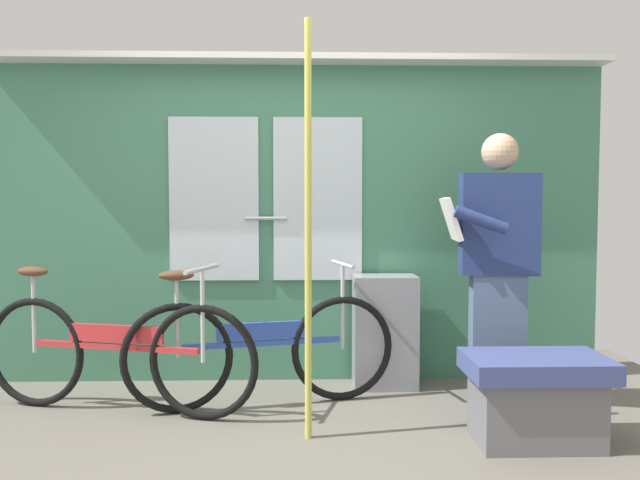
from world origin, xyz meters
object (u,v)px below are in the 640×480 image
bicycle_near_door (261,349)px  passenger_reading_newspaper (496,264)px  handrail_pole (308,232)px  trash_bin_by_wall (385,331)px  bench_seat_corner (536,397)px  bicycle_leaning_behind (114,353)px

bicycle_near_door → passenger_reading_newspaper: (1.40, -0.03, 0.51)m
bicycle_near_door → handrail_pole: 0.94m
passenger_reading_newspaper → bicycle_near_door: bearing=4.7°
passenger_reading_newspaper → trash_bin_by_wall: bearing=-29.4°
trash_bin_by_wall → handrail_pole: size_ratio=0.35×
bicycle_near_door → handrail_pole: (0.28, -0.53, 0.72)m
trash_bin_by_wall → bench_seat_corner: 1.22m
bicycle_leaning_behind → passenger_reading_newspaper: 2.30m
bicycle_leaning_behind → bench_seat_corner: (2.26, -0.55, -0.11)m
trash_bin_by_wall → bicycle_near_door: bearing=-153.3°
bicycle_leaning_behind → bicycle_near_door: bearing=21.1°
bicycle_near_door → trash_bin_by_wall: 0.89m
trash_bin_by_wall → handrail_pole: handrail_pole is taller
handrail_pole → passenger_reading_newspaper: bearing=23.8°
trash_bin_by_wall → bench_seat_corner: size_ratio=1.06×
bicycle_near_door → bicycle_leaning_behind: size_ratio=0.95×
bicycle_near_door → bicycle_leaning_behind: (-0.84, -0.09, 0.00)m
trash_bin_by_wall → handrail_pole: (-0.52, -0.93, 0.70)m
bicycle_leaning_behind → passenger_reading_newspaper: (2.24, 0.06, 0.50)m
passenger_reading_newspaper → bench_seat_corner: (0.02, -0.61, -0.62)m
passenger_reading_newspaper → handrail_pole: handrail_pole is taller
passenger_reading_newspaper → bicycle_leaning_behind: bearing=7.5°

